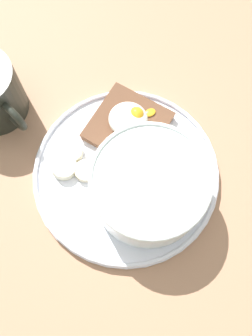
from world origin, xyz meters
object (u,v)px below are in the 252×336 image
banana_slice_left (70,152)px  banana_slice_back (64,167)px  poached_egg (129,119)px  toast_slice (128,126)px  banana_slice_front (86,171)px  oatmeal_bowl (149,186)px

banana_slice_left → banana_slice_back: size_ratio=0.91×
poached_egg → banana_slice_left: 9.40cm
toast_slice → banana_slice_back: 10.80cm
poached_egg → banana_slice_back: bearing=45.9°
toast_slice → banana_slice_front: bearing=59.8°
toast_slice → poached_egg: poached_egg is taller
oatmeal_bowl → banana_slice_front: (8.96, -1.44, -2.97)cm
poached_egg → banana_slice_front: bearing=59.5°
poached_egg → banana_slice_front: 9.35cm
toast_slice → banana_slice_left: 8.99cm
oatmeal_bowl → banana_slice_back: oatmeal_bowl is taller
toast_slice → banana_slice_front: 8.93cm
banana_slice_front → banana_slice_left: banana_slice_left is taller
banana_slice_left → banana_slice_back: banana_slice_back is taller
banana_slice_back → banana_slice_front: bearing=-179.0°
oatmeal_bowl → toast_slice: 10.55cm
toast_slice → banana_slice_left: size_ratio=2.80×
toast_slice → banana_slice_back: size_ratio=2.55×
banana_slice_front → banana_slice_back: size_ratio=0.88×
oatmeal_bowl → toast_slice: size_ratio=1.18×
banana_slice_back → banana_slice_left: bearing=-97.5°
toast_slice → banana_slice_back: bearing=46.0°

